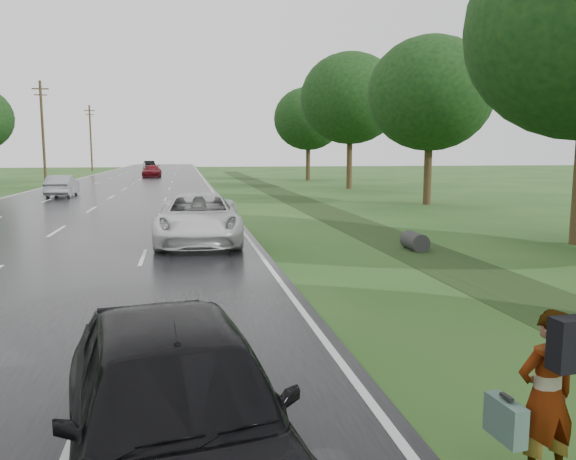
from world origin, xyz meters
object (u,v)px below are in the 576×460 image
at_px(pedestrian, 545,395).
at_px(white_pickup, 199,218).
at_px(dark_sedan, 175,407).
at_px(silver_sedan, 62,186).

height_order(pedestrian, white_pickup, white_pickup).
relative_size(white_pickup, dark_sedan, 1.26).
height_order(white_pickup, dark_sedan, white_pickup).
distance_m(white_pickup, silver_sedan, 22.35).
distance_m(dark_sedan, silver_sedan, 35.21).
xyz_separation_m(white_pickup, dark_sedan, (-0.56, -13.60, -0.02)).
distance_m(white_pickup, dark_sedan, 13.61).
height_order(white_pickup, silver_sedan, white_pickup).
bearing_deg(white_pickup, dark_sedan, -90.04).
bearing_deg(dark_sedan, silver_sedan, 94.22).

